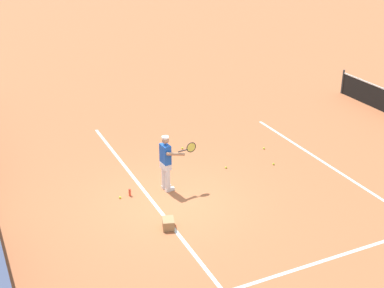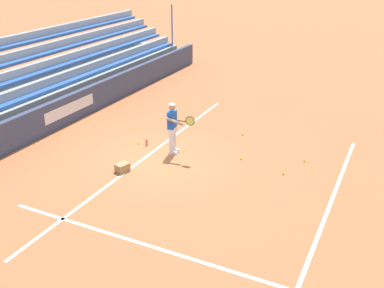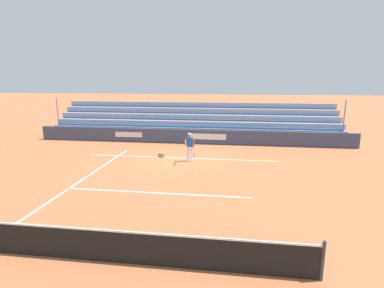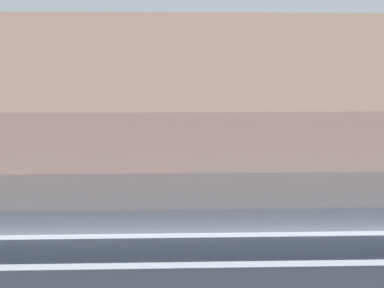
% 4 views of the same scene
% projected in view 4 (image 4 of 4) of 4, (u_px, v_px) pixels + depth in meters
% --- Properties ---
extents(ground_plane, '(160.00, 160.00, 0.00)m').
position_uv_depth(ground_plane, '(188.00, 192.00, 11.37)').
color(ground_plane, '#B7663D').
extents(court_baseline_white, '(12.00, 0.10, 0.01)m').
position_uv_depth(court_baseline_white, '(188.00, 198.00, 10.88)').
color(court_baseline_white, white).
rests_on(court_baseline_white, ground).
extents(court_sideline_white, '(0.10, 12.00, 0.01)m').
position_uv_depth(court_sideline_white, '(325.00, 159.00, 15.48)').
color(court_sideline_white, white).
rests_on(court_sideline_white, ground).
extents(court_service_line_white, '(8.22, 0.10, 0.01)m').
position_uv_depth(court_service_line_white, '(183.00, 151.00, 16.81)').
color(court_service_line_white, white).
rests_on(court_service_line_white, ground).
extents(back_wall_sponsor_board, '(24.44, 0.25, 1.10)m').
position_uv_depth(back_wall_sponsor_board, '(199.00, 241.00, 6.50)').
color(back_wall_sponsor_board, '#384260').
rests_on(back_wall_sponsor_board, ground).
extents(tennis_player, '(0.59, 1.02, 1.71)m').
position_uv_depth(tennis_player, '(156.00, 150.00, 11.36)').
color(tennis_player, silver).
rests_on(tennis_player, ground).
extents(ball_box_cardboard, '(0.47, 0.41, 0.26)m').
position_uv_depth(ball_box_cardboard, '(249.00, 192.00, 10.79)').
color(ball_box_cardboard, '#A87F51').
rests_on(ball_box_cardboard, ground).
extents(tennis_ball_by_box, '(0.07, 0.07, 0.07)m').
position_uv_depth(tennis_ball_by_box, '(119.00, 157.00, 15.53)').
color(tennis_ball_by_box, '#CCE533').
rests_on(tennis_ball_by_box, ground).
extents(tennis_ball_far_right, '(0.07, 0.07, 0.07)m').
position_uv_depth(tennis_ball_far_right, '(159.00, 159.00, 15.21)').
color(tennis_ball_far_right, '#CCE533').
rests_on(tennis_ball_far_right, ground).
extents(tennis_ball_stray_back, '(0.07, 0.07, 0.07)m').
position_uv_depth(tennis_ball_stray_back, '(59.00, 175.00, 12.96)').
color(tennis_ball_stray_back, '#CCE533').
rests_on(tennis_ball_stray_back, ground).
extents(tennis_ball_near_player, '(0.07, 0.07, 0.07)m').
position_uv_depth(tennis_ball_near_player, '(140.00, 170.00, 13.69)').
color(tennis_ball_near_player, '#CCE533').
rests_on(tennis_ball_near_player, ground).
extents(tennis_ball_midcourt, '(0.07, 0.07, 0.07)m').
position_uv_depth(tennis_ball_midcourt, '(150.00, 207.00, 10.07)').
color(tennis_ball_midcourt, '#CCE533').
rests_on(tennis_ball_midcourt, ground).
extents(water_bottle, '(0.07, 0.07, 0.22)m').
position_uv_depth(water_bottle, '(149.00, 199.00, 10.37)').
color(water_bottle, '#EA4C33').
rests_on(water_bottle, ground).
extents(tennis_net, '(11.09, 0.09, 1.07)m').
position_uv_depth(tennis_net, '(180.00, 120.00, 21.79)').
color(tennis_net, '#33383D').
rests_on(tennis_net, ground).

